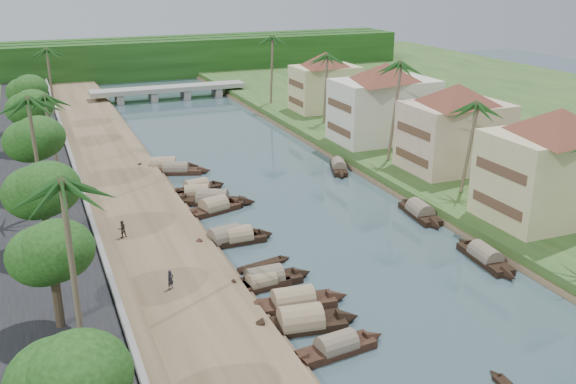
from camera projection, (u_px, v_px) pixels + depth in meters
name	position (u px, v px, depth m)	size (l,w,h in m)	color
ground	(354.00, 253.00, 54.65)	(220.00, 220.00, 0.00)	#374D53
left_bank	(126.00, 199.00, 66.22)	(10.00, 180.00, 0.80)	brown
right_bank	(415.00, 160.00, 78.70)	(16.00, 180.00, 1.20)	#26491D
road	(38.00, 207.00, 63.08)	(8.00, 180.00, 1.40)	black
retaining_wall	(83.00, 195.00, 64.40)	(0.40, 180.00, 1.10)	slate
treeline	(141.00, 58.00, 140.53)	(120.00, 14.00, 8.00)	black
bridge	(169.00, 90.00, 116.87)	(28.00, 4.00, 2.40)	gray
building_near	(555.00, 163.00, 57.59)	(14.85, 14.85, 10.20)	beige
building_mid	(455.00, 126.00, 71.98)	(14.11, 14.11, 9.70)	beige
building_far	(384.00, 101.00, 83.75)	(15.59, 15.59, 10.20)	beige
building_distant	(325.00, 81.00, 101.72)	(12.62, 12.62, 9.20)	beige
sampan_0	(336.00, 347.00, 40.37)	(7.41, 2.26, 1.96)	black
sampan_1	(301.00, 323.00, 43.13)	(8.74, 3.15, 2.50)	black
sampan_2	(293.00, 302.00, 45.79)	(8.70, 2.54, 2.26)	black
sampan_3	(265.00, 280.00, 49.03)	(8.06, 2.02, 2.17)	black
sampan_4	(262.00, 283.00, 48.55)	(6.31, 1.99, 1.83)	black
sampan_5	(239.00, 238.00, 56.60)	(6.70, 1.91, 2.16)	black
sampan_6	(225.00, 239.00, 56.41)	(8.13, 3.19, 2.35)	black
sampan_7	(226.00, 237.00, 56.89)	(6.42, 1.91, 1.75)	black
sampan_8	(214.00, 208.00, 63.58)	(7.55, 3.82, 2.27)	black
sampan_9	(212.00, 200.00, 65.78)	(9.03, 5.79, 2.32)	black
sampan_10	(196.00, 194.00, 67.51)	(7.42, 3.16, 2.03)	black
sampan_11	(196.00, 188.00, 69.25)	(7.28, 3.01, 2.07)	black
sampan_12	(176.00, 170.00, 75.40)	(8.47, 4.43, 2.04)	black
sampan_13	(164.00, 167.00, 76.71)	(8.90, 4.18, 2.37)	black
sampan_14	(485.00, 257.00, 52.89)	(2.23, 8.46, 2.05)	black
sampan_15	(420.00, 212.00, 62.52)	(2.53, 8.35, 2.20)	black
sampan_16	(339.00, 167.00, 76.64)	(4.08, 7.86, 1.95)	black
canoe_1	(262.00, 265.00, 52.12)	(5.68, 2.02, 0.91)	black
canoe_2	(182.00, 202.00, 66.04)	(5.32, 2.01, 0.77)	black
palm_1	(471.00, 106.00, 62.79)	(3.20, 3.20, 10.64)	brown
palm_2	(395.00, 66.00, 72.83)	(3.20, 3.20, 13.00)	brown
palm_3	(325.00, 57.00, 91.43)	(3.20, 3.20, 11.42)	brown
palm_4	(63.00, 187.00, 34.33)	(3.20, 3.20, 12.36)	brown
palm_5	(30.00, 102.00, 55.96)	(3.20, 3.20, 12.30)	brown
palm_6	(48.00, 98.00, 70.05)	(3.20, 3.20, 9.79)	brown
palm_7	(271.00, 39.00, 104.89)	(3.20, 3.20, 12.45)	brown
palm_8	(47.00, 51.00, 96.60)	(3.20, 3.20, 11.37)	brown
tree_0	(70.00, 381.00, 26.76)	(4.51, 4.51, 7.32)	#483B29
tree_1	(51.00, 254.00, 39.26)	(4.55, 4.55, 7.02)	#483B29
tree_2	(42.00, 191.00, 50.38)	(5.17, 5.17, 7.18)	#483B29
tree_3	(35.00, 140.00, 63.11)	(5.13, 5.13, 7.72)	#483B29
tree_4	(30.00, 108.00, 78.43)	(4.88, 4.88, 7.36)	#483B29
tree_5	(27.00, 91.00, 87.69)	(4.73, 4.73, 7.57)	#483B29
tree_6	(415.00, 96.00, 85.94)	(3.98, 3.98, 7.14)	#483B29
person_near	(171.00, 280.00, 46.67)	(0.53, 0.35, 1.46)	#23232B
person_far	(122.00, 229.00, 55.59)	(0.74, 0.58, 1.53)	#383127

